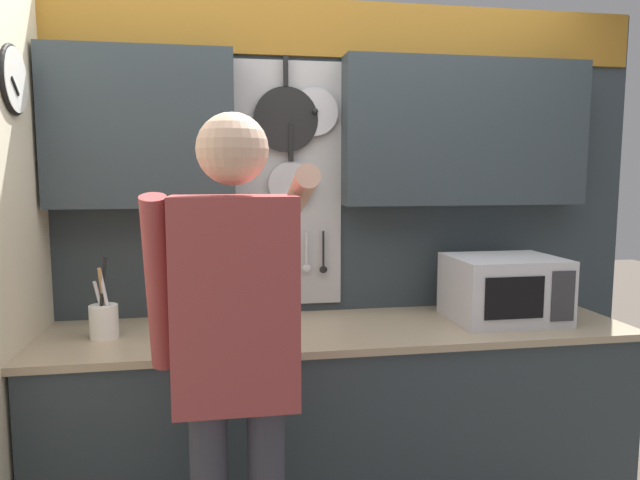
% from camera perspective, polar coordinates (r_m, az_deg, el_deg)
% --- Properties ---
extents(base_cabinet_counter, '(2.50, 0.65, 0.93)m').
position_cam_1_polar(base_cabinet_counter, '(2.65, 2.09, -18.52)').
color(base_cabinet_counter, '#2D383D').
rests_on(base_cabinet_counter, ground_plane).
extents(back_wall_unit, '(3.07, 0.20, 2.38)m').
position_cam_1_polar(back_wall_unit, '(2.69, 1.25, 4.00)').
color(back_wall_unit, '#2D383D').
rests_on(back_wall_unit, ground_plane).
extents(microwave, '(0.48, 0.39, 0.29)m').
position_cam_1_polar(microwave, '(2.71, 17.90, -4.63)').
color(microwave, silver).
rests_on(microwave, base_cabinet_counter).
extents(knife_block, '(0.12, 0.16, 0.26)m').
position_cam_1_polar(knife_block, '(2.41, -9.13, -6.88)').
color(knife_block, brown).
rests_on(knife_block, base_cabinet_counter).
extents(utensil_crock, '(0.11, 0.11, 0.33)m').
position_cam_1_polar(utensil_crock, '(2.47, -20.81, -7.40)').
color(utensil_crock, white).
rests_on(utensil_crock, base_cabinet_counter).
extents(person, '(0.54, 0.68, 1.77)m').
position_cam_1_polar(person, '(1.83, -8.43, -10.13)').
color(person, '#383842').
rests_on(person, ground_plane).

